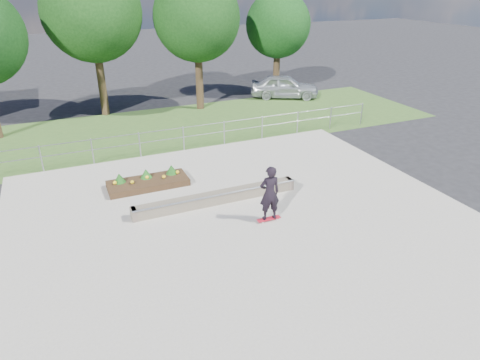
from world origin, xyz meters
The scene contains 11 objects.
ground centered at (0.00, 0.00, 0.00)m, with size 120.00×120.00×0.00m, color black.
grass_verge centered at (0.00, 11.00, 0.01)m, with size 30.00×8.00×0.02m, color #304F1F.
concrete_slab centered at (0.00, 0.00, 0.03)m, with size 15.00×15.00×0.06m, color gray.
fence centered at (0.00, 7.50, 0.77)m, with size 20.06×0.06×1.20m.
tree_mid_left centered at (-2.50, 15.00, 5.61)m, with size 5.25×5.25×8.25m.
tree_mid_right centered at (3.00, 14.00, 5.23)m, with size 4.90×4.90×7.70m.
tree_far_right centered at (9.00, 15.50, 4.48)m, with size 4.20×4.20×6.60m.
grind_ledge centered at (-0.42, 2.11, 0.26)m, with size 6.00×0.44×0.43m.
planter_bed centered at (-2.36, 4.46, 0.24)m, with size 3.00×1.20×0.61m.
skateboarder centered at (0.70, 0.28, 1.06)m, with size 0.80×0.50×1.93m.
parked_car centered at (8.99, 14.26, 0.76)m, with size 1.79×4.44×1.51m, color #A6ABB0.
Camera 1 is at (-5.00, -10.43, 7.28)m, focal length 32.00 mm.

